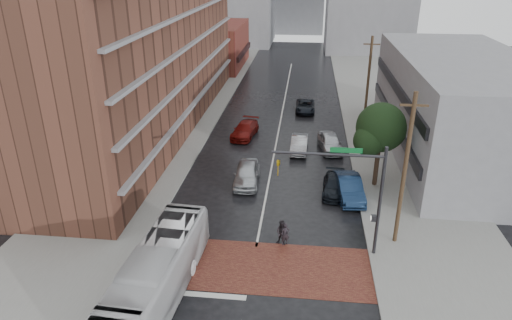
% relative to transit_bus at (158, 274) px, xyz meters
% --- Properties ---
extents(ground, '(160.00, 160.00, 0.00)m').
position_rel_transit_bus_xyz_m(ground, '(4.66, 2.68, -1.53)').
color(ground, black).
rests_on(ground, ground).
extents(crosswalk, '(14.00, 5.00, 0.02)m').
position_rel_transit_bus_xyz_m(crosswalk, '(4.66, 3.18, -1.52)').
color(crosswalk, brown).
rests_on(crosswalk, ground).
extents(sidewalk_west, '(9.00, 90.00, 0.15)m').
position_rel_transit_bus_xyz_m(sidewalk_west, '(-6.84, 27.68, -1.46)').
color(sidewalk_west, gray).
rests_on(sidewalk_west, ground).
extents(sidewalk_east, '(9.00, 90.00, 0.15)m').
position_rel_transit_bus_xyz_m(sidewalk_east, '(16.16, 27.68, -1.46)').
color(sidewalk_east, gray).
rests_on(sidewalk_east, ground).
extents(storefront_west, '(8.00, 16.00, 7.00)m').
position_rel_transit_bus_xyz_m(storefront_west, '(-7.34, 56.68, 1.97)').
color(storefront_west, maroon).
rests_on(storefront_west, ground).
extents(building_east, '(11.00, 26.00, 9.00)m').
position_rel_transit_bus_xyz_m(building_east, '(21.16, 22.68, 2.97)').
color(building_east, gray).
rests_on(building_east, ground).
extents(street_tree, '(4.20, 4.10, 6.90)m').
position_rel_transit_bus_xyz_m(street_tree, '(13.18, 14.72, 3.20)').
color(street_tree, '#332319').
rests_on(street_tree, ground).
extents(signal_mast, '(6.50, 0.30, 7.20)m').
position_rel_transit_bus_xyz_m(signal_mast, '(10.51, 5.18, 3.20)').
color(signal_mast, '#2D2D33').
rests_on(signal_mast, ground).
extents(utility_pole_near, '(1.60, 0.26, 10.00)m').
position_rel_transit_bus_xyz_m(utility_pole_near, '(13.46, 6.68, 3.61)').
color(utility_pole_near, '#473321').
rests_on(utility_pole_near, ground).
extents(utility_pole_far, '(1.60, 0.26, 10.00)m').
position_rel_transit_bus_xyz_m(utility_pole_far, '(13.46, 26.68, 3.61)').
color(utility_pole_far, '#473321').
rests_on(utility_pole_far, ground).
extents(transit_bus, '(3.22, 11.13, 3.06)m').
position_rel_transit_bus_xyz_m(transit_bus, '(0.00, 0.00, 0.00)').
color(transit_bus, silver).
rests_on(transit_bus, ground).
extents(pedestrian_a, '(0.66, 0.55, 1.54)m').
position_rel_transit_bus_xyz_m(pedestrian_a, '(6.46, 5.68, -0.76)').
color(pedestrian_a, black).
rests_on(pedestrian_a, ground).
extents(pedestrian_b, '(0.99, 0.88, 1.70)m').
position_rel_transit_bus_xyz_m(pedestrian_b, '(6.27, 5.68, -0.68)').
color(pedestrian_b, black).
rests_on(pedestrian_b, ground).
extents(car_travel_a, '(2.13, 4.94, 1.66)m').
position_rel_transit_bus_xyz_m(car_travel_a, '(2.90, 14.03, -0.70)').
color(car_travel_a, '#B7BBC0').
rests_on(car_travel_a, ground).
extents(car_travel_b, '(1.66, 4.42, 1.44)m').
position_rel_transit_bus_xyz_m(car_travel_b, '(6.97, 21.28, -0.81)').
color(car_travel_b, '#B2B6BA').
rests_on(car_travel_b, ground).
extents(car_travel_c, '(2.76, 5.27, 1.46)m').
position_rel_transit_bus_xyz_m(car_travel_c, '(1.33, 24.53, -0.80)').
color(car_travel_c, maroon).
rests_on(car_travel_c, ground).
extents(suv_travel, '(2.22, 4.78, 1.33)m').
position_rel_transit_bus_xyz_m(suv_travel, '(7.35, 33.61, -0.87)').
color(suv_travel, black).
rests_on(suv_travel, ground).
extents(car_parked_near, '(2.26, 5.12, 1.63)m').
position_rel_transit_bus_xyz_m(car_parked_near, '(10.96, 12.50, -0.71)').
color(car_parked_near, '#132643').
rests_on(car_parked_near, ground).
extents(car_parked_mid, '(2.04, 4.43, 1.25)m').
position_rel_transit_bus_xyz_m(car_parked_mid, '(9.86, 13.13, -0.90)').
color(car_parked_mid, black).
rests_on(car_parked_mid, ground).
extents(car_parked_far, '(2.61, 4.97, 1.61)m').
position_rel_transit_bus_xyz_m(car_parked_far, '(9.86, 21.82, -0.72)').
color(car_parked_far, '#B9BCC1').
rests_on(car_parked_far, ground).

